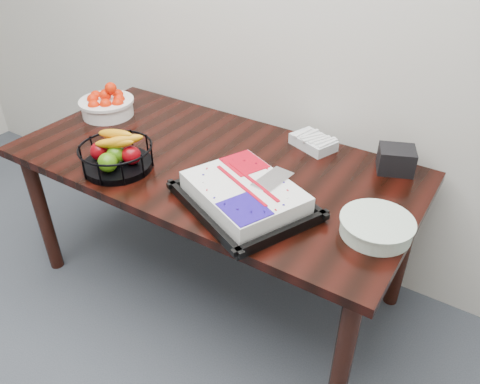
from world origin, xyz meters
The scene contains 7 objects.
table centered at (0.00, 2.00, 0.66)m, with size 1.80×0.90×0.75m.
cake_tray centered at (0.31, 1.79, 0.80)m, with size 0.61×0.55×0.10m.
tangerine_bowl centered at (-0.73, 2.09, 0.83)m, with size 0.28×0.28×0.18m.
fruit_basket centered at (-0.30, 1.73, 0.82)m, with size 0.31×0.31×0.17m.
plate_stack centered at (0.78, 1.89, 0.78)m, with size 0.26×0.26×0.06m.
fork_bag centered at (0.33, 2.35, 0.78)m, with size 0.23×0.19×0.06m.
napkin_box centered at (0.71, 2.35, 0.80)m, with size 0.15×0.13×0.10m, color black.
Camera 1 is at (1.07, 0.56, 1.80)m, focal length 35.00 mm.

